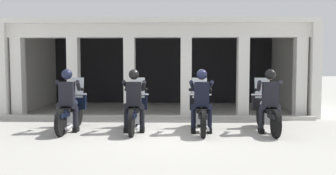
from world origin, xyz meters
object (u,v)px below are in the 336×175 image
object	(u,v)px
police_officer_center_right	(202,95)
police_officer_far_right	(270,95)
motorcycle_far_left	(71,111)
motorcycle_far_right	(266,112)
motorcycle_center_left	(136,111)
police_officer_center_left	(134,95)
police_officer_far_left	(67,95)
motorcycle_center_right	(201,111)

from	to	relation	value
police_officer_center_right	police_officer_far_right	xyz separation A→B (m)	(1.68, 0.01, 0.00)
motorcycle_far_left	motorcycle_far_right	distance (m)	5.03
motorcycle_center_left	police_officer_center_left	xyz separation A→B (m)	(-0.00, -0.28, 0.44)
police_officer_far_left	police_officer_center_left	xyz separation A→B (m)	(1.68, -0.01, 0.00)
police_officer_far_left	motorcycle_center_left	distance (m)	1.76
motorcycle_center_left	police_officer_center_right	world-z (taller)	police_officer_center_right
motorcycle_center_left	motorcycle_center_right	world-z (taller)	same
police_officer_far_left	motorcycle_center_left	size ratio (longest dim) A/B	0.78
motorcycle_center_left	motorcycle_center_right	distance (m)	1.68
motorcycle_far_left	police_officer_center_left	xyz separation A→B (m)	(1.68, -0.29, 0.44)
police_officer_far_left	motorcycle_center_right	size ratio (longest dim) A/B	0.78
motorcycle_center_right	motorcycle_far_right	world-z (taller)	same
police_officer_far_left	motorcycle_far_right	world-z (taller)	police_officer_far_left
motorcycle_far_right	police_officer_far_right	distance (m)	0.52
police_officer_far_left	motorcycle_far_right	bearing A→B (deg)	2.63
motorcycle_center_left	motorcycle_center_right	size ratio (longest dim) A/B	1.00
motorcycle_far_right	motorcycle_center_left	bearing A→B (deg)	-176.44
police_officer_far_left	police_officer_far_right	xyz separation A→B (m)	(5.03, -0.05, 0.00)
police_officer_center_left	motorcycle_far_right	world-z (taller)	police_officer_center_left
motorcycle_center_left	motorcycle_center_right	xyz separation A→B (m)	(1.68, -0.05, 0.00)
police_officer_far_right	motorcycle_center_right	bearing A→B (deg)	175.00
police_officer_far_left	police_officer_center_right	bearing A→B (deg)	-1.05
police_officer_far_right	motorcycle_far_right	bearing A→B (deg)	93.97
police_officer_center_left	motorcycle_far_left	bearing A→B (deg)	179.92
motorcycle_far_left	police_officer_center_right	xyz separation A→B (m)	(3.35, -0.34, 0.44)
motorcycle_far_right	police_officer_far_right	bearing A→B (deg)	-86.03
motorcycle_far_left	police_officer_far_left	distance (m)	0.52
police_officer_center_left	motorcycle_center_right	xyz separation A→B (m)	(1.68, 0.23, -0.44)
police_officer_far_right	motorcycle_far_left	bearing A→B (deg)	-179.52
motorcycle_far_left	police_officer_far_left	bearing A→B (deg)	-90.33
motorcycle_far_left	police_officer_center_right	size ratio (longest dim) A/B	1.29
police_officer_far_left	motorcycle_center_left	world-z (taller)	police_officer_far_left
motorcycle_center_left	police_officer_center_right	size ratio (longest dim) A/B	1.29
police_officer_far_left	police_officer_center_left	size ratio (longest dim) A/B	1.00
motorcycle_center_left	motorcycle_far_right	world-z (taller)	same
police_officer_center_right	police_officer_far_right	bearing A→B (deg)	3.18
police_officer_center_left	police_officer_far_right	xyz separation A→B (m)	(3.35, -0.04, 0.00)
motorcycle_far_left	police_officer_center_right	bearing A→B (deg)	-5.87
police_officer_center_right	police_officer_far_left	bearing A→B (deg)	-178.18
motorcycle_far_left	police_officer_far_left	xyz separation A→B (m)	(-0.00, -0.28, 0.44)
police_officer_center_left	motorcycle_far_right	bearing A→B (deg)	13.92
motorcycle_center_left	police_officer_center_left	distance (m)	0.52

